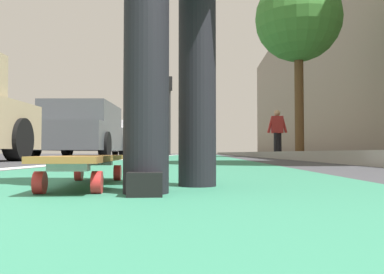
{
  "coord_description": "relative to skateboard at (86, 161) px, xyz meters",
  "views": [
    {
      "loc": [
        -0.51,
        -0.33,
        0.13
      ],
      "look_at": [
        13.91,
        0.06,
        0.67
      ],
      "focal_mm": 39.1,
      "sensor_mm": 36.0,
      "label": 1
    }
  ],
  "objects": [
    {
      "name": "building_facade",
      "position": [
        20.96,
        -6.54,
        4.28
      ],
      "size": [
        40.0,
        1.2,
        8.75
      ],
      "primitive_type": "cube",
      "color": "gray",
      "rests_on": "ground"
    },
    {
      "name": "skateboard",
      "position": [
        0.0,
        0.0,
        0.0
      ],
      "size": [
        0.86,
        0.28,
        0.11
      ],
      "color": "red",
      "rests_on": "ground"
    },
    {
      "name": "parked_car_far",
      "position": [
        17.07,
        2.94,
        0.62
      ],
      "size": [
        4.61,
        1.99,
        1.49
      ],
      "color": "silver",
      "rests_on": "ground"
    },
    {
      "name": "traffic_light",
      "position": [
        22.18,
        1.48,
        2.99
      ],
      "size": [
        0.33,
        0.28,
        4.48
      ],
      "color": "#2D2D2D",
      "rests_on": "ground"
    },
    {
      "name": "street_tree_mid",
      "position": [
        10.3,
        -3.16,
        3.83
      ],
      "size": [
        2.45,
        2.45,
        5.18
      ],
      "color": "brown",
      "rests_on": "ground"
    },
    {
      "name": "bike_lane_paint",
      "position": [
        22.96,
        -0.11,
        -0.09
      ],
      "size": [
        56.0,
        2.07,
        0.0
      ],
      "primitive_type": "cube",
      "color": "#2D7256",
      "rests_on": "ground"
    },
    {
      "name": "sidewalk_curb",
      "position": [
        16.96,
        -3.56,
        -0.02
      ],
      "size": [
        52.0,
        3.2,
        0.15
      ],
      "primitive_type": "cube",
      "color": "#9E9B93",
      "rests_on": "ground"
    },
    {
      "name": "lane_stripe_white",
      "position": [
        18.96,
        1.08,
        -0.09
      ],
      "size": [
        52.0,
        0.16,
        0.01
      ],
      "primitive_type": "cube",
      "color": "silver",
      "rests_on": "ground"
    },
    {
      "name": "pedestrian_distant",
      "position": [
        12.71,
        -2.96,
        0.81
      ],
      "size": [
        0.44,
        0.69,
        1.58
      ],
      "color": "black",
      "rests_on": "ground"
    },
    {
      "name": "parked_car_mid",
      "position": [
        10.12,
        2.94,
        0.62
      ],
      "size": [
        4.58,
        2.09,
        1.49
      ],
      "color": "#4C5156",
      "rests_on": "ground"
    },
    {
      "name": "ground_plane",
      "position": [
        8.96,
        -0.11,
        -0.09
      ],
      "size": [
        80.0,
        80.0,
        0.0
      ],
      "primitive_type": "plane",
      "color": "#38383D"
    }
  ]
}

